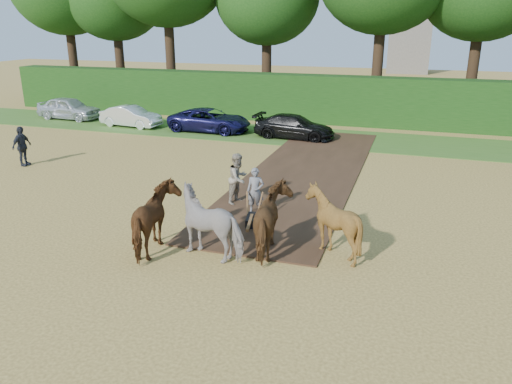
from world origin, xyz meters
The scene contains 8 objects.
ground centered at (0.00, 0.00, 0.00)m, with size 120.00×120.00×0.00m, color gold.
earth_strip centered at (1.50, 7.00, 0.03)m, with size 4.50×17.00×0.05m, color #472D1C.
grass_verge centered at (0.00, 14.00, 0.01)m, with size 50.00×5.00×0.03m, color #38601E.
hedgerow centered at (0.00, 18.50, 1.50)m, with size 46.00×1.60×3.00m, color #14380F.
spectator_near centered at (0.03, 2.62, 0.92)m, with size 0.89×0.69×1.83m, color #BCB193.
spectator_far centered at (-10.91, 4.19, 0.90)m, with size 1.06×0.44×1.80m, color #22262E.
plough_team centered at (1.59, -1.12, 0.95)m, with size 6.40×5.18×1.92m.
parked_cars centered at (-2.97, 13.80, 0.68)m, with size 35.11×2.93×1.48m.
Camera 1 is at (5.92, -13.31, 6.23)m, focal length 35.00 mm.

